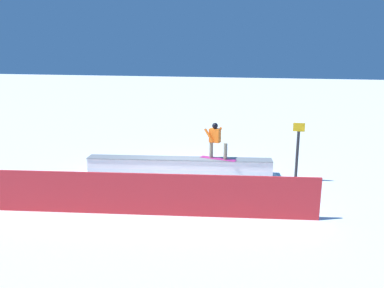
# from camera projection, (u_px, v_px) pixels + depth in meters

# --- Properties ---
(ground_plane) EXTENTS (120.00, 120.00, 0.00)m
(ground_plane) POSITION_uv_depth(u_px,v_px,m) (179.00, 173.00, 14.50)
(ground_plane) COLOR white
(grind_box) EXTENTS (7.07, 1.81, 0.62)m
(grind_box) POSITION_uv_depth(u_px,v_px,m) (179.00, 166.00, 14.43)
(grind_box) COLOR white
(grind_box) RESTS_ON ground_plane
(snowboarder) EXTENTS (1.43, 0.56, 1.38)m
(snowboarder) POSITION_uv_depth(u_px,v_px,m) (216.00, 139.00, 14.11)
(snowboarder) COLOR #BC2C80
(snowboarder) RESTS_ON grind_box
(safety_fence) EXTENTS (9.89, 1.80, 1.24)m
(safety_fence) POSITION_uv_depth(u_px,v_px,m) (140.00, 194.00, 10.64)
(safety_fence) COLOR red
(safety_fence) RESTS_ON ground_plane
(trail_marker) EXTENTS (0.40, 0.10, 2.17)m
(trail_marker) POSITION_uv_depth(u_px,v_px,m) (297.00, 151.00, 13.20)
(trail_marker) COLOR #262628
(trail_marker) RESTS_ON ground_plane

